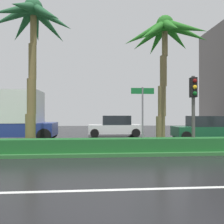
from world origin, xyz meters
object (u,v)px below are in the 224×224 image
at_px(traffic_signal_median_right, 193,99).
at_px(car_in_traffic_second, 204,128).
at_px(palm_tree_centre_left, 32,28).
at_px(car_in_traffic_leading, 115,126).
at_px(street_name_sign, 143,110).
at_px(box_truck_lead, 9,119).
at_px(palm_tree_centre, 164,41).

xyz_separation_m(traffic_signal_median_right, car_in_traffic_second, (3.15, 5.14, -1.78)).
relative_size(palm_tree_centre_left, car_in_traffic_second, 1.74).
bearing_deg(car_in_traffic_second, car_in_traffic_leading, -24.40).
height_order(traffic_signal_median_right, street_name_sign, traffic_signal_median_right).
height_order(street_name_sign, car_in_traffic_leading, street_name_sign).
height_order(box_truck_lead, car_in_traffic_leading, box_truck_lead).
bearing_deg(palm_tree_centre, palm_tree_centre_left, -177.43).
distance_m(palm_tree_centre, car_in_traffic_second, 7.62).
bearing_deg(traffic_signal_median_right, car_in_traffic_second, 58.50).
relative_size(street_name_sign, box_truck_lead, 0.47).
relative_size(palm_tree_centre_left, traffic_signal_median_right, 2.10).
bearing_deg(traffic_signal_median_right, box_truck_lead, 153.49).
distance_m(palm_tree_centre, car_in_traffic_leading, 8.67).
relative_size(traffic_signal_median_right, car_in_traffic_leading, 0.83).
bearing_deg(traffic_signal_median_right, car_in_traffic_leading, 111.27).
bearing_deg(palm_tree_centre, car_in_traffic_leading, 106.74).
xyz_separation_m(street_name_sign, box_truck_lead, (-8.17, 5.34, -0.53)).
bearing_deg(palm_tree_centre, box_truck_lead, 156.60).
bearing_deg(box_truck_lead, car_in_traffic_second, 179.26).
relative_size(palm_tree_centre_left, car_in_traffic_leading, 1.74).
distance_m(street_name_sign, box_truck_lead, 9.77).
distance_m(palm_tree_centre_left, car_in_traffic_leading, 10.07).
height_order(palm_tree_centre_left, traffic_signal_median_right, palm_tree_centre_left).
relative_size(palm_tree_centre, car_in_traffic_second, 1.62).
relative_size(box_truck_lead, car_in_traffic_leading, 1.49).
xyz_separation_m(palm_tree_centre_left, car_in_traffic_leading, (4.74, 7.12, -5.31)).
distance_m(box_truck_lead, car_in_traffic_leading, 8.05).
bearing_deg(car_in_traffic_leading, car_in_traffic_second, 155.60).
distance_m(palm_tree_centre, street_name_sign, 4.14).
bearing_deg(box_truck_lead, traffic_signal_median_right, 153.49).
relative_size(car_in_traffic_leading, car_in_traffic_second, 1.00).
xyz_separation_m(palm_tree_centre_left, street_name_sign, (5.35, -0.88, -4.05)).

